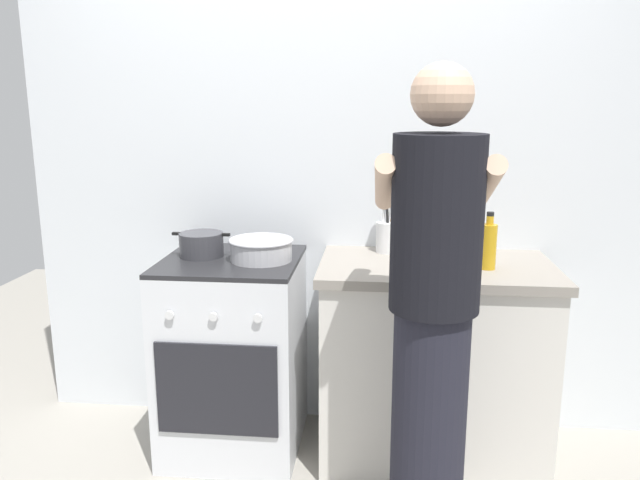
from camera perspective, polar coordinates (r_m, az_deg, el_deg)
name	(u,v)px	position (r m, az deg, el deg)	size (l,w,h in m)	color
ground	(306,465)	(2.92, -1.29, -20.05)	(6.00, 6.00, 0.00)	gray
back_wall	(359,172)	(2.96, 3.65, 6.28)	(3.20, 0.10, 2.50)	silver
countertop	(433,361)	(2.83, 10.37, -10.97)	(1.00, 0.60, 0.90)	silver
stove_range	(234,354)	(2.90, -7.98, -10.39)	(0.60, 0.62, 0.90)	silver
pot	(201,244)	(2.81, -10.91, -0.41)	(0.26, 0.20, 0.11)	#38383D
mixing_bowl	(261,248)	(2.70, -5.47, -0.78)	(0.28, 0.28, 0.10)	#B7B7BC
utensil_crock	(387,230)	(2.84, 6.22, 0.89)	(0.10, 0.10, 0.33)	silver
oil_bottle	(488,245)	(2.63, 15.32, -0.47)	(0.07, 0.07, 0.24)	gold
person	(433,319)	(2.13, 10.38, -7.24)	(0.41, 0.50, 1.70)	black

